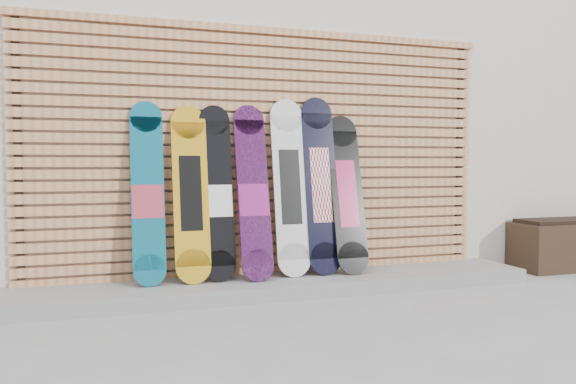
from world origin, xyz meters
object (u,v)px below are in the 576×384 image
object	(u,v)px
snowboard_2	(217,193)
snowboard_3	(253,193)
snowboard_0	(148,194)
snowboard_1	(191,193)
snowboard_6	(347,194)
snowboard_4	(290,187)
snowboard_5	(321,185)
planter_box	(567,244)

from	to	relation	value
snowboard_2	snowboard_3	bearing A→B (deg)	-8.92
snowboard_0	snowboard_2	bearing A→B (deg)	0.13
snowboard_1	snowboard_2	size ratio (longest dim) A/B	0.99
snowboard_6	snowboard_4	bearing A→B (deg)	176.20
snowboard_1	snowboard_4	distance (m)	0.87
snowboard_3	snowboard_5	distance (m)	0.63
snowboard_6	snowboard_5	bearing A→B (deg)	173.49
snowboard_5	planter_box	bearing A→B (deg)	-0.81
snowboard_0	snowboard_5	world-z (taller)	snowboard_5
planter_box	snowboard_5	xyz separation A→B (m)	(-2.74, 0.04, 0.65)
planter_box	snowboard_5	distance (m)	2.81
snowboard_0	snowboard_4	world-z (taller)	snowboard_4
snowboard_4	snowboard_0	bearing A→B (deg)	-179.95
snowboard_1	snowboard_5	bearing A→B (deg)	-0.01
snowboard_5	snowboard_0	bearing A→B (deg)	179.76
snowboard_1	snowboard_6	distance (m)	1.39
snowboard_1	snowboard_5	xyz separation A→B (m)	(1.15, -0.00, 0.05)
snowboard_2	snowboard_6	size ratio (longest dim) A/B	1.04
planter_box	snowboard_3	world-z (taller)	snowboard_3
snowboard_4	snowboard_6	world-z (taller)	snowboard_4
snowboard_1	snowboard_0	bearing A→B (deg)	178.96
snowboard_0	snowboard_2	distance (m)	0.57
snowboard_2	snowboard_6	distance (m)	1.17
snowboard_1	snowboard_5	distance (m)	1.15
planter_box	snowboard_6	world-z (taller)	snowboard_6
snowboard_0	snowboard_6	distance (m)	1.74
snowboard_2	snowboard_4	xyz separation A→B (m)	(0.65, -0.00, 0.05)
snowboard_4	snowboard_6	size ratio (longest dim) A/B	1.09
snowboard_0	planter_box	bearing A→B (deg)	-0.61
snowboard_0	snowboard_4	size ratio (longest dim) A/B	0.96
planter_box	snowboard_0	world-z (taller)	snowboard_0
snowboard_0	snowboard_2	world-z (taller)	snowboard_0
snowboard_0	snowboard_3	size ratio (longest dim) A/B	1.00
planter_box	snowboard_4	xyz separation A→B (m)	(-3.02, 0.05, 0.64)
snowboard_1	snowboard_3	bearing A→B (deg)	-4.34
snowboard_0	snowboard_4	xyz separation A→B (m)	(1.21, 0.00, 0.04)
snowboard_3	planter_box	bearing A→B (deg)	0.02
snowboard_0	snowboard_4	bearing A→B (deg)	0.05
planter_box	snowboard_1	xyz separation A→B (m)	(-3.89, 0.04, 0.60)
snowboard_2	snowboard_1	bearing A→B (deg)	-178.05
planter_box	snowboard_2	size ratio (longest dim) A/B	0.79
snowboard_5	snowboard_6	bearing A→B (deg)	-6.51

